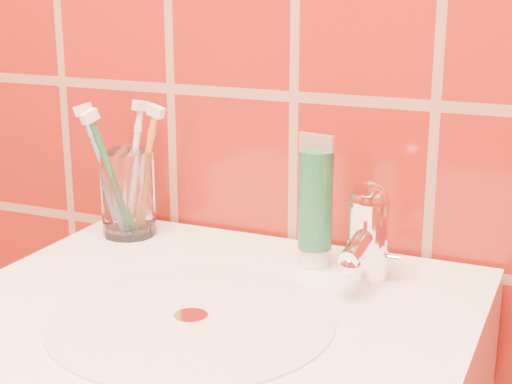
% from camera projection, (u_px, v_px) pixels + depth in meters
% --- Properties ---
extents(glass_tumbler, '(0.08, 0.08, 0.12)m').
position_uv_depth(glass_tumbler, '(128.00, 193.00, 1.06)').
color(glass_tumbler, white).
rests_on(glass_tumbler, pedestal_sink).
extents(toothpaste_tube, '(0.05, 0.04, 0.17)m').
position_uv_depth(toothpaste_tube, '(315.00, 206.00, 0.94)').
color(toothpaste_tube, white).
rests_on(toothpaste_tube, pedestal_sink).
extents(faucet, '(0.05, 0.11, 0.12)m').
position_uv_depth(faucet, '(368.00, 228.00, 0.90)').
color(faucet, white).
rests_on(faucet, pedestal_sink).
extents(toothbrush_0, '(0.08, 0.08, 0.19)m').
position_uv_depth(toothbrush_0, '(145.00, 172.00, 1.05)').
color(toothbrush_0, orange).
rests_on(toothbrush_0, glass_tumbler).
extents(toothbrush_1, '(0.10, 0.09, 0.19)m').
position_uv_depth(toothbrush_1, '(105.00, 172.00, 1.05)').
color(toothbrush_1, '#689ABA').
rests_on(toothbrush_1, glass_tumbler).
extents(toothbrush_2, '(0.09, 0.15, 0.20)m').
position_uv_depth(toothbrush_2, '(113.00, 177.00, 1.03)').
color(toothbrush_2, '#1D6F3D').
rests_on(toothbrush_2, glass_tumbler).
extents(toothbrush_3, '(0.07, 0.10, 0.19)m').
position_uv_depth(toothbrush_3, '(133.00, 168.00, 1.07)').
color(toothbrush_3, white).
rests_on(toothbrush_3, glass_tumbler).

